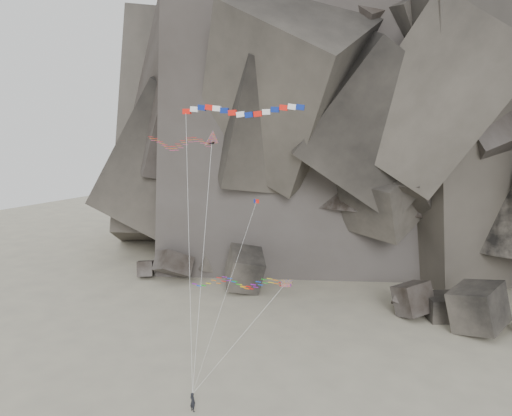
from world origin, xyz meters
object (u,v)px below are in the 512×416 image
at_px(pennant_kite, 245,235).
at_px(kite_flyer, 193,401).
at_px(delta_kite, 176,142).
at_px(parafoil_kite, 235,282).
at_px(banner_kite, 241,111).

bearing_deg(pennant_kite, kite_flyer, -110.27).
xyz_separation_m(kite_flyer, pennant_kite, (3.22, 5.27, 16.03)).
bearing_deg(delta_kite, kite_flyer, -24.99).
xyz_separation_m(delta_kite, parafoil_kite, (8.03, -1.66, -14.27)).
bearing_deg(delta_kite, pennant_kite, 13.03).
distance_m(parafoil_kite, pennant_kite, 5.36).
distance_m(delta_kite, banner_kite, 8.79).
bearing_deg(delta_kite, banner_kite, 22.17).
relative_size(kite_flyer, delta_kite, 0.09).
bearing_deg(kite_flyer, banner_kite, -86.41).
bearing_deg(pennant_kite, banner_kite, 137.62).
xyz_separation_m(parafoil_kite, pennant_kite, (1.32, -0.22, 5.19)).
bearing_deg(kite_flyer, parafoil_kite, -88.69).
relative_size(banner_kite, pennant_kite, 1.50).
bearing_deg(parafoil_kite, banner_kite, 78.95).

